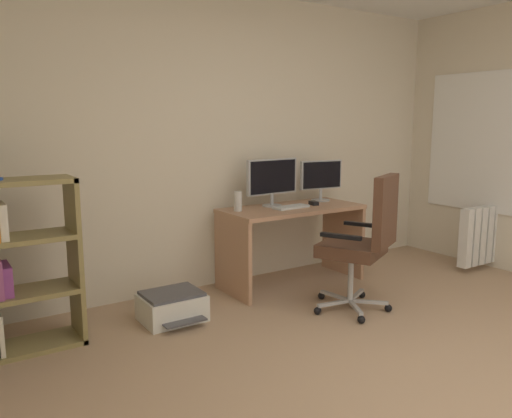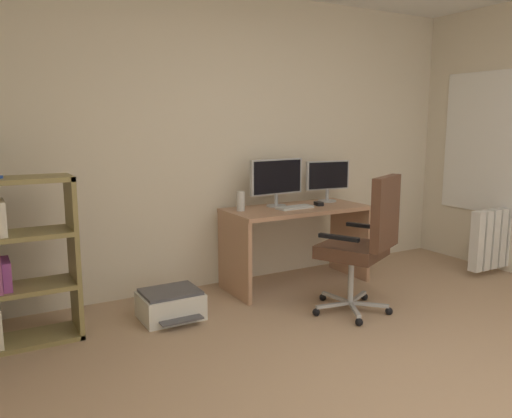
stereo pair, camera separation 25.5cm
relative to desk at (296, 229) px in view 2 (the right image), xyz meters
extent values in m
cube|color=tan|center=(-0.42, -2.21, -0.53)|extent=(4.99, 5.20, 0.02)
cube|color=beige|center=(-0.42, 0.44, 0.79)|extent=(4.99, 0.10, 2.62)
cube|color=tan|center=(0.00, 0.00, 0.18)|extent=(1.30, 0.59, 0.04)
cube|color=tan|center=(-0.63, 0.00, -0.18)|extent=(0.04, 0.56, 0.69)
cube|color=tan|center=(0.63, 0.00, -0.18)|extent=(0.04, 0.56, 0.69)
cylinder|color=#B2B5B7|center=(-0.13, 0.13, 0.21)|extent=(0.18, 0.18, 0.01)
cylinder|color=#B2B5B7|center=(-0.13, 0.13, 0.27)|extent=(0.03, 0.03, 0.11)
cube|color=#B7BABC|center=(-0.13, 0.13, 0.47)|extent=(0.56, 0.08, 0.32)
cube|color=black|center=(-0.13, 0.11, 0.47)|extent=(0.51, 0.04, 0.29)
cylinder|color=#B2B5B7|center=(0.45, 0.13, 0.21)|extent=(0.18, 0.18, 0.01)
cylinder|color=#B2B5B7|center=(0.45, 0.13, 0.27)|extent=(0.03, 0.03, 0.12)
cube|color=#B7BABC|center=(0.45, 0.13, 0.46)|extent=(0.46, 0.09, 0.27)
cube|color=black|center=(0.45, 0.11, 0.46)|extent=(0.42, 0.05, 0.25)
cube|color=silver|center=(-0.05, -0.05, 0.21)|extent=(0.35, 0.15, 0.02)
cube|color=black|center=(0.23, -0.02, 0.22)|extent=(0.08, 0.11, 0.03)
cylinder|color=silver|center=(-0.53, 0.08, 0.29)|extent=(0.07, 0.07, 0.17)
cube|color=#B7BABC|center=(0.13, -0.71, -0.45)|extent=(0.28, 0.16, 0.02)
sphere|color=black|center=(0.26, -0.65, -0.49)|extent=(0.06, 0.06, 0.06)
cube|color=#B7BABC|center=(-0.03, -0.63, -0.45)|extent=(0.08, 0.30, 0.02)
sphere|color=black|center=(-0.05, -0.49, -0.49)|extent=(0.06, 0.06, 0.06)
cube|color=#B7BABC|center=(-0.15, -0.76, -0.45)|extent=(0.30, 0.08, 0.02)
sphere|color=black|center=(-0.30, -0.73, -0.49)|extent=(0.06, 0.06, 0.06)
cube|color=#B7BABC|center=(-0.07, -0.91, -0.45)|extent=(0.17, 0.28, 0.02)
sphere|color=black|center=(-0.14, -1.05, -0.49)|extent=(0.06, 0.06, 0.06)
cube|color=#B7BABC|center=(0.10, -0.89, -0.45)|extent=(0.23, 0.24, 0.02)
sphere|color=black|center=(0.20, -1.00, -0.49)|extent=(0.06, 0.06, 0.06)
cylinder|color=#B7BABC|center=(-0.01, -0.78, -0.26)|extent=(0.04, 0.04, 0.38)
cube|color=#503223|center=(-0.01, -0.78, -0.03)|extent=(0.62, 0.61, 0.10)
cube|color=#503223|center=(0.11, -1.01, 0.30)|extent=(0.41, 0.25, 0.54)
cube|color=black|center=(-0.23, -0.89, 0.12)|extent=(0.18, 0.30, 0.03)
cube|color=black|center=(0.22, -0.67, 0.12)|extent=(0.18, 0.30, 0.03)
cube|color=olive|center=(-1.96, -0.13, 0.04)|extent=(0.03, 0.33, 1.13)
cube|color=olive|center=(-2.32, -0.13, 0.59)|extent=(0.75, 0.33, 0.03)
cube|color=olive|center=(-2.32, -0.13, -0.51)|extent=(0.75, 0.33, 0.03)
cube|color=olive|center=(-2.32, -0.13, -0.14)|extent=(0.69, 0.33, 0.03)
cube|color=olive|center=(-2.32, -0.13, 0.22)|extent=(0.69, 0.33, 0.03)
cube|color=#91428F|center=(-2.39, -0.13, -0.03)|extent=(0.05, 0.24, 0.19)
cube|color=silver|center=(-2.39, -0.14, 0.35)|extent=(0.05, 0.26, 0.23)
cube|color=silver|center=(-1.29, -0.21, -0.42)|extent=(0.46, 0.36, 0.20)
cube|color=#4C4C51|center=(-1.29, -0.21, -0.31)|extent=(0.42, 0.33, 0.02)
cube|color=#4C4C51|center=(-1.29, -0.43, -0.46)|extent=(0.32, 0.10, 0.01)
cube|color=white|center=(1.62, -0.69, -0.17)|extent=(0.09, 0.10, 0.59)
cube|color=white|center=(1.74, -0.69, -0.17)|extent=(0.09, 0.10, 0.59)
cube|color=white|center=(1.85, -0.69, -0.17)|extent=(0.09, 0.10, 0.59)
cube|color=white|center=(1.97, -0.69, -0.17)|extent=(0.09, 0.10, 0.59)
cube|color=white|center=(2.08, -0.69, -0.17)|extent=(0.09, 0.10, 0.59)
camera|label=1|loc=(-2.78, -3.60, 0.96)|focal=35.58mm
camera|label=2|loc=(-2.56, -3.74, 0.96)|focal=35.58mm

